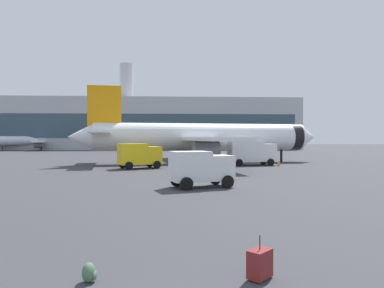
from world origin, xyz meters
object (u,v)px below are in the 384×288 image
Objects in this scene: airplane_at_gate at (201,137)px; cargo_van at (201,167)px; airplane_taxiing at (37,141)px; safety_cone_mid at (279,164)px; rolling_suitcase at (260,264)px; safety_cone_near at (155,161)px; service_truck at (139,155)px; traveller_backpack at (89,273)px; fuel_truck at (251,152)px.

cargo_van is at bearing -94.75° from airplane_at_gate.
safety_cone_mid is (53.75, -64.18, -2.37)m from airplane_taxiing.
rolling_suitcase is at bearing -92.64° from airplane_at_gate.
cargo_van is 22.02m from safety_cone_mid.
safety_cone_near is 17.10m from safety_cone_mid.
service_truck is 32.89m from traveller_backpack.
service_truck is 7.93× the size of safety_cone_mid.
safety_cone_mid is at bearing 72.45° from rolling_suitcase.
safety_cone_near reaches higher than traveller_backpack.
rolling_suitcase is (42.55, -99.61, -2.30)m from airplane_taxiing.
safety_cone_near is at bearing 174.21° from airplane_at_gate.
service_truck is 1.10× the size of cargo_van.
cargo_van is (-8.20, -20.49, -0.32)m from fuel_truck.
cargo_van is at bearing -80.04° from safety_cone_near.
cargo_van is 4.36× the size of rolling_suitcase.
airplane_at_gate is at bearing -5.79° from safety_cone_near.
rolling_suitcase is at bearing -79.61° from service_truck.
rolling_suitcase is (6.02, -32.85, -1.22)m from service_truck.
fuel_truck is 3.83m from safety_cone_mid.
fuel_truck is 13.05× the size of traveller_backpack.
service_truck is at bearing -98.85° from safety_cone_near.
service_truck is 9.32m from safety_cone_near.
airplane_at_gate is 7.35m from safety_cone_near.
fuel_truck is (14.08, 4.24, 0.16)m from service_truck.
rolling_suitcase is at bearing -102.26° from fuel_truck.
safety_cone_mid is at bearing -27.69° from fuel_truck.
airplane_at_gate is 5.70× the size of fuel_truck.
airplane_taxiing reaches higher than safety_cone_mid.
cargo_van is 25.79m from safety_cone_near.
service_truck is 33.41m from rolling_suitcase.
fuel_truck is at bearing -51.02° from airplane_taxiing.
fuel_truck is at bearing 77.74° from rolling_suitcase.
fuel_truck reaches higher than service_truck.
rolling_suitcase is at bearing -66.87° from airplane_taxiing.
service_truck is 14.71m from fuel_truck.
safety_cone_mid is (11.35, 18.84, -1.12)m from cargo_van.
safety_cone_near is (-4.46, 25.37, -1.15)m from cargo_van.
service_truck reaches higher than safety_cone_mid.
cargo_van is at bearing -70.12° from service_truck.
airplane_taxiing is at bearing 117.05° from cargo_van.
airplane_at_gate reaches higher than airplane_taxiing.
fuel_truck reaches higher than cargo_van.
airplane_at_gate reaches higher than fuel_truck.
airplane_at_gate is 73.33m from airplane_taxiing.
service_truck is 0.84× the size of fuel_truck.
airplane_taxiing is 80.45m from fuel_truck.
fuel_truck is at bearing -34.47° from airplane_at_gate.
safety_cone_mid is 0.61× the size of rolling_suitcase.
airplane_taxiing reaches higher than cargo_van.
cargo_van is (-2.05, -24.71, -2.21)m from airplane_at_gate.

